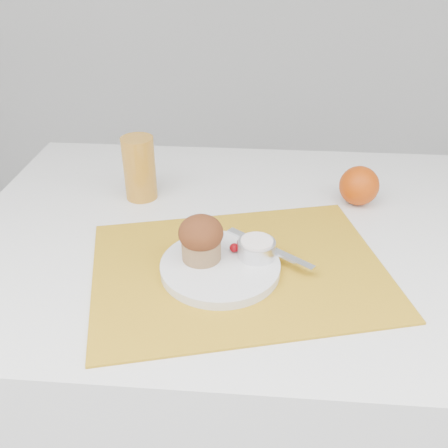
# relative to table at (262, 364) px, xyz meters

# --- Properties ---
(table) EXTENTS (1.20, 0.80, 0.75)m
(table) POSITION_rel_table_xyz_m (0.00, 0.00, 0.00)
(table) COLOR white
(table) RESTS_ON ground
(placemat) EXTENTS (0.58, 0.48, 0.00)m
(placemat) POSITION_rel_table_xyz_m (-0.05, -0.13, 0.38)
(placemat) COLOR gold
(placemat) RESTS_ON table
(plate) EXTENTS (0.25, 0.25, 0.02)m
(plate) POSITION_rel_table_xyz_m (-0.08, -0.15, 0.39)
(plate) COLOR white
(plate) RESTS_ON placemat
(ramekin) EXTENTS (0.08, 0.08, 0.03)m
(ramekin) POSITION_rel_table_xyz_m (-0.02, -0.12, 0.41)
(ramekin) COLOR silver
(ramekin) RESTS_ON plate
(cream) EXTENTS (0.06, 0.06, 0.01)m
(cream) POSITION_rel_table_xyz_m (-0.02, -0.12, 0.42)
(cream) COLOR white
(cream) RESTS_ON ramekin
(raspberry_near) EXTENTS (0.02, 0.02, 0.02)m
(raspberry_near) POSITION_rel_table_xyz_m (-0.06, -0.11, 0.40)
(raspberry_near) COLOR #630207
(raspberry_near) RESTS_ON plate
(raspberry_far) EXTENTS (0.02, 0.02, 0.02)m
(raspberry_far) POSITION_rel_table_xyz_m (-0.05, -0.10, 0.41)
(raspberry_far) COLOR #580210
(raspberry_far) RESTS_ON plate
(butter_knife) EXTENTS (0.16, 0.12, 0.00)m
(butter_knife) POSITION_rel_table_xyz_m (-0.00, -0.10, 0.40)
(butter_knife) COLOR silver
(butter_knife) RESTS_ON plate
(orange) EXTENTS (0.08, 0.08, 0.08)m
(orange) POSITION_rel_table_xyz_m (0.19, 0.12, 0.42)
(orange) COLOR #C04206
(orange) RESTS_ON table
(juice_glass) EXTENTS (0.09, 0.09, 0.14)m
(juice_glass) POSITION_rel_table_xyz_m (-0.28, 0.11, 0.44)
(juice_glass) COLOR #C28124
(juice_glass) RESTS_ON table
(muffin) EXTENTS (0.08, 0.08, 0.08)m
(muffin) POSITION_rel_table_xyz_m (-0.12, -0.13, 0.44)
(muffin) COLOR #A2794E
(muffin) RESTS_ON plate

